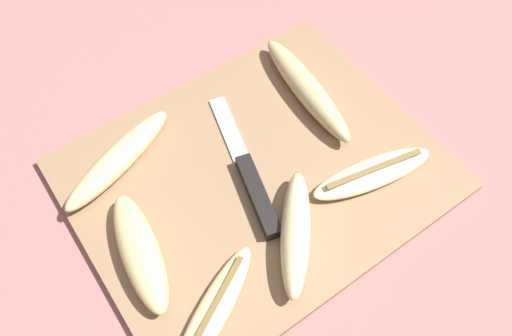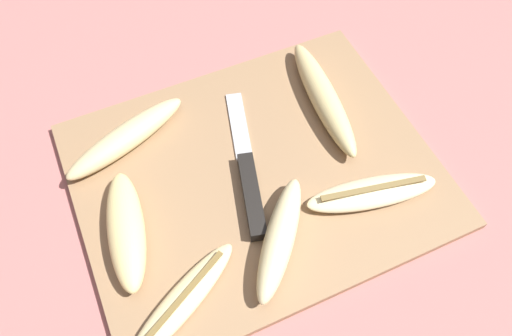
% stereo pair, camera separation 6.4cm
% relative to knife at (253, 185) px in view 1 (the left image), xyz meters
% --- Properties ---
extents(ground_plane, '(4.00, 4.00, 0.00)m').
position_rel_knife_xyz_m(ground_plane, '(0.02, 0.02, -0.02)').
color(ground_plane, '#B76B66').
extents(cutting_board, '(0.45, 0.37, 0.01)m').
position_rel_knife_xyz_m(cutting_board, '(0.02, 0.02, -0.01)').
color(cutting_board, '#997551').
rests_on(cutting_board, ground_plane).
extents(knife, '(0.08, 0.23, 0.02)m').
position_rel_knife_xyz_m(knife, '(0.00, 0.00, 0.00)').
color(knife, black).
rests_on(knife, cutting_board).
extents(banana_ripe_center, '(0.16, 0.11, 0.02)m').
position_rel_knife_xyz_m(banana_ripe_center, '(-0.13, -0.11, 0.00)').
color(banana_ripe_center, beige).
rests_on(banana_ripe_center, cutting_board).
extents(banana_soft_right, '(0.13, 0.15, 0.04)m').
position_rel_knife_xyz_m(banana_soft_right, '(0.00, -0.09, 0.01)').
color(banana_soft_right, beige).
rests_on(banana_soft_right, cutting_board).
extents(banana_mellow_near, '(0.19, 0.10, 0.03)m').
position_rel_knife_xyz_m(banana_mellow_near, '(-0.12, 0.13, 0.01)').
color(banana_mellow_near, beige).
rests_on(banana_mellow_near, cutting_board).
extents(banana_spotted_left, '(0.06, 0.21, 0.03)m').
position_rel_knife_xyz_m(banana_spotted_left, '(0.15, 0.08, 0.01)').
color(banana_spotted_left, '#DBC684').
rests_on(banana_spotted_left, cutting_board).
extents(banana_golden_short, '(0.07, 0.16, 0.03)m').
position_rel_knife_xyz_m(banana_golden_short, '(-0.16, -0.00, 0.01)').
color(banana_golden_short, '#EDD689').
rests_on(banana_golden_short, cutting_board).
extents(banana_cream_curved, '(0.17, 0.08, 0.02)m').
position_rel_knife_xyz_m(banana_cream_curved, '(0.13, -0.07, 0.00)').
color(banana_cream_curved, beige).
rests_on(banana_cream_curved, cutting_board).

